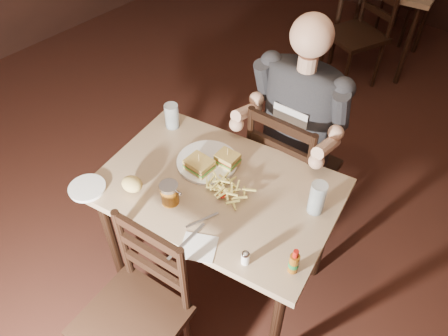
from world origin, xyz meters
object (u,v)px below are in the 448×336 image
Objects in this scene: dinner_plate at (207,163)px; main_table at (217,199)px; chair_far at (292,168)px; chair_near at (131,321)px; glass_left at (172,116)px; hot_sauce at (294,261)px; glass_right at (317,198)px; syrup_dispenser at (170,193)px; side_plate at (87,189)px; diner at (298,105)px; bg_chair_near at (355,35)px.

main_table is at bearing -31.82° from dinner_plate.
chair_near is (-0.02, -1.23, -0.03)m from chair_far.
main_table is 0.53m from glass_left.
main_table is 0.56m from hot_sauce.
glass_right is (0.89, -0.01, 0.01)m from glass_left.
hot_sauce reaches higher than syrup_dispenser.
chair_near is 1.03m from glass_left.
chair_far is at bearing 82.50° from chair_near.
glass_right is at bearing 106.67° from hot_sauce.
side_plate reaches higher than main_table.
chair_far reaches higher than dinner_plate.
glass_left is (-0.53, -0.37, -0.11)m from diner.
dinner_plate is at bearing -59.46° from bg_chair_near.
main_table is at bearing 163.72° from hot_sauce.
glass_left is at bearing 163.70° from dinner_plate.
dinner_plate is 2.25× the size of hot_sauce.
glass_right is at bearing 25.51° from syrup_dispenser.
syrup_dispenser is 0.65× the size of side_plate.
diner is at bearing 83.42° from main_table.
syrup_dispenser is (-0.52, -0.37, -0.03)m from glass_right.
chair_far is at bearing 121.52° from hot_sauce.
dinner_plate is 2.13× the size of glass_left.
chair_far is 1.03× the size of bg_chair_near.
bg_chair_near is at bearing 111.80° from glass_right.
hot_sauce is 0.62m from syrup_dispenser.
chair_far is 8.68× the size of syrup_dispenser.
syrup_dispenser is (-0.10, -0.21, 0.15)m from main_table.
hot_sauce is at bearing -45.82° from bg_chair_near.
dinner_plate is (-0.13, 0.08, 0.10)m from main_table.
chair_far reaches higher than chair_near.
main_table is 7.29× the size of side_plate.
chair_near is at bearing 85.53° from chair_far.
syrup_dispenser is at bearing -115.41° from main_table.
glass_right is (0.36, -0.38, -0.10)m from diner.
diner is at bearing 90.00° from chair_far.
chair_far is 1.23m from chair_near.
chair_near is 1.28m from diner.
syrup_dispenser reaches higher than main_table.
chair_far is at bearing 68.79° from syrup_dispenser.
diner reaches higher than dinner_plate.
dinner_plate is 1.80× the size of glass_right.
side_plate is at bearing -67.43° from bg_chair_near.
diner is 0.54m from glass_right.
glass_right reaches higher than glass_left.
diner is 5.70× the size of glass_right.
bg_chair_near is at bearing 88.78° from glass_left.
chair_near is 5.52× the size of glass_right.
hot_sauce is (0.94, -2.44, 0.38)m from bg_chair_near.
chair_near is 0.63m from side_plate.
dinner_plate is (-0.17, 0.71, 0.33)m from chair_near.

